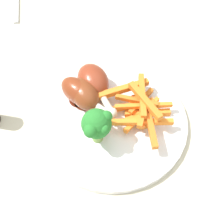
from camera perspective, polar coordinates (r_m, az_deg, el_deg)
dining_table at (r=0.59m, az=6.79°, el=-10.85°), size 1.28×0.79×0.74m
dinner_plate at (r=0.51m, az=-0.00°, el=-1.68°), size 0.28×0.28×0.01m
broccoli_floret_front at (r=0.44m, az=-3.19°, el=-2.60°), size 0.05×0.05×0.07m
carrot_fries_pile at (r=0.50m, az=5.89°, el=1.23°), size 0.15×0.13×0.04m
chicken_drumstick_near at (r=0.52m, az=-6.64°, el=3.92°), size 0.12×0.10×0.05m
chicken_drumstick_far at (r=0.51m, az=-5.52°, el=3.43°), size 0.13×0.07×0.05m
chicken_drumstick_extra at (r=0.53m, az=-3.76°, el=6.27°), size 0.14×0.08×0.05m
fork at (r=0.84m, az=-19.19°, el=20.91°), size 0.19×0.01×0.00m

